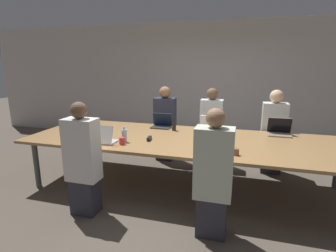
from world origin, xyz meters
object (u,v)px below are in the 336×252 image
object	(u,v)px
laptop_far_center	(209,126)
person_far_midleft	(165,125)
person_far_center	(211,128)
person_near_midright	(213,176)
person_near_left	(83,161)
bottle_near_left	(124,136)
cup_near_midright	(236,152)
laptop_far_midleft	(162,123)
laptop_near_midright	(214,150)
bottle_far_midleft	(174,125)
laptop_far_right	(279,130)
stapler	(149,139)
laptop_near_left	(103,138)
cup_near_left	(122,141)
person_far_right	(273,133)

from	to	relation	value
laptop_far_center	person_far_midleft	distance (m)	1.03
person_far_center	person_near_midright	bearing A→B (deg)	-82.53
person_near_left	bottle_near_left	size ratio (longest dim) A/B	6.55
cup_near_midright	laptop_far_midleft	bearing A→B (deg)	139.21
laptop_near_midright	person_near_midright	world-z (taller)	person_near_midright
cup_near_midright	bottle_far_midleft	bearing A→B (deg)	137.08
laptop_far_center	bottle_near_left	distance (m)	1.46
cup_near_midright	person_near_left	world-z (taller)	person_near_left
laptop_far_right	person_near_left	bearing A→B (deg)	-145.56
stapler	bottle_far_midleft	bearing A→B (deg)	65.56
laptop_far_right	person_near_left	xyz separation A→B (m)	(-2.42, -1.66, -0.16)
laptop_near_left	person_far_midleft	world-z (taller)	person_far_midleft
laptop_far_midleft	person_far_midleft	bearing A→B (deg)	99.91
bottle_near_left	person_far_midleft	bearing A→B (deg)	83.77
bottle_near_left	bottle_far_midleft	distance (m)	0.97
laptop_near_midright	laptop_far_right	xyz separation A→B (m)	(0.88, 1.24, 0.00)
person_far_center	person_near_left	distance (m)	2.49
cup_near_midright	laptop_far_center	bearing A→B (deg)	112.73
cup_near_left	stapler	xyz separation A→B (m)	(0.29, 0.30, -0.02)
laptop_far_center	person_far_center	bearing A→B (deg)	92.05
person_near_midright	person_far_right	world-z (taller)	person_far_right
stapler	laptop_far_midleft	bearing A→B (deg)	87.37
laptop_far_center	stapler	xyz separation A→B (m)	(-0.76, -0.82, -0.05)
bottle_far_midleft	cup_near_midright	bearing A→B (deg)	-42.92
person_far_midleft	bottle_far_midleft	distance (m)	0.75
cup_near_midright	person_far_right	world-z (taller)	person_far_right
person_far_right	person_far_center	bearing A→B (deg)	173.94
person_near_left	stapler	bearing A→B (deg)	-124.92
cup_near_midright	person_far_center	xyz separation A→B (m)	(-0.49, 1.61, -0.12)
laptop_far_midleft	person_near_midright	bearing A→B (deg)	-56.50
cup_near_left	bottle_far_midleft	distance (m)	1.06
laptop_far_right	bottle_near_left	world-z (taller)	laptop_far_right
cup_near_left	laptop_near_left	bearing A→B (deg)	-176.34
laptop_far_center	person_far_center	distance (m)	0.50
laptop_far_center	laptop_far_midleft	xyz separation A→B (m)	(-0.82, -0.01, -0.00)
cup_near_left	person_far_midleft	distance (m)	1.60
stapler	person_far_midleft	bearing A→B (deg)	89.44
laptop_far_right	person_far_right	size ratio (longest dim) A/B	0.24
cup_near_midright	person_far_right	bearing A→B (deg)	68.98
person_far_center	cup_near_left	size ratio (longest dim) A/B	14.63
person_near_midright	cup_near_left	distance (m)	1.42
cup_near_midright	stapler	distance (m)	1.27
person_far_center	person_far_midleft	distance (m)	0.89
person_far_right	person_far_midleft	bearing A→B (deg)	176.86
laptop_near_midright	laptop_far_center	size ratio (longest dim) A/B	1.01
laptop_near_left	cup_near_left	xyz separation A→B (m)	(0.28, 0.02, -0.02)
cup_near_left	laptop_far_center	bearing A→B (deg)	46.89
laptop_far_center	person_far_center	size ratio (longest dim) A/B	0.22
person_far_right	cup_near_left	xyz separation A→B (m)	(-2.09, -1.48, 0.12)
bottle_near_left	bottle_far_midleft	xyz separation A→B (m)	(0.51, 0.82, -0.00)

